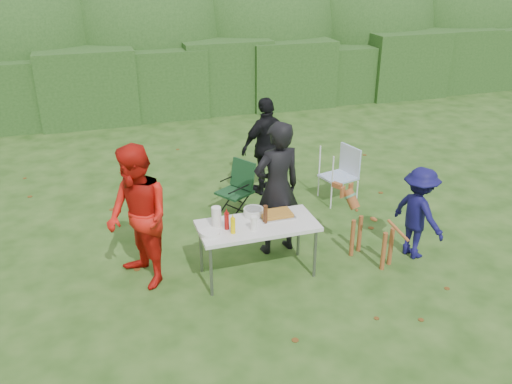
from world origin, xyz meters
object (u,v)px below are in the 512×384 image
object	(u,v)px
person_black_puffy	(267,146)
lawn_chair	(338,175)
folding_table	(258,228)
beer_bottle	(265,214)
child	(418,213)
person_red_jacket	(138,218)
ketchup_bottle	(227,221)
mustard_bottle	(233,226)
dog	(373,229)
person_cook	(277,188)
paper_towel_roll	(216,217)
camping_chair	(234,189)

from	to	relation	value
person_black_puffy	lawn_chair	xyz separation A→B (m)	(1.02, -0.69, -0.37)
folding_table	beer_bottle	bearing A→B (deg)	-1.15
person_black_puffy	child	world-z (taller)	person_black_puffy
child	lawn_chair	world-z (taller)	child
folding_table	child	bearing A→B (deg)	-5.23
beer_bottle	folding_table	bearing A→B (deg)	178.85
person_black_puffy	person_red_jacket	bearing A→B (deg)	25.87
ketchup_bottle	beer_bottle	bearing A→B (deg)	0.75
ketchup_bottle	folding_table	bearing A→B (deg)	1.23
child	ketchup_bottle	distance (m)	2.62
beer_bottle	mustard_bottle	bearing A→B (deg)	-164.16
folding_table	dog	xyz separation A→B (m)	(1.57, -0.14, -0.21)
person_black_puffy	mustard_bottle	world-z (taller)	person_black_puffy
dog	ketchup_bottle	bearing A→B (deg)	58.84
child	person_cook	bearing A→B (deg)	53.91
folding_table	paper_towel_roll	xyz separation A→B (m)	(-0.50, 0.10, 0.18)
mustard_bottle	person_cook	bearing A→B (deg)	39.19
dog	person_black_puffy	bearing A→B (deg)	-13.74
beer_bottle	person_cook	bearing A→B (deg)	56.71
person_black_puffy	lawn_chair	distance (m)	1.29
camping_chair	mustard_bottle	distance (m)	2.01
child	dog	xyz separation A→B (m)	(-0.63, 0.07, -0.17)
dog	camping_chair	size ratio (longest dim) A/B	1.15
person_red_jacket	beer_bottle	world-z (taller)	person_red_jacket
lawn_chair	folding_table	bearing A→B (deg)	27.37
camping_chair	lawn_chair	distance (m)	1.78
person_black_puffy	camping_chair	bearing A→B (deg)	25.05
folding_table	lawn_chair	xyz separation A→B (m)	(1.97, 1.73, -0.22)
person_cook	person_red_jacket	distance (m)	1.89
person_cook	beer_bottle	bearing A→B (deg)	47.97
child	camping_chair	distance (m)	2.82
person_red_jacket	person_black_puffy	size ratio (longest dim) A/B	1.09
person_black_puffy	ketchup_bottle	xyz separation A→B (m)	(-1.35, -2.43, 0.01)
folding_table	beer_bottle	size ratio (longest dim) A/B	6.25
folding_table	mustard_bottle	world-z (taller)	mustard_bottle
mustard_bottle	ketchup_bottle	xyz separation A→B (m)	(-0.04, 0.12, 0.01)
person_red_jacket	child	world-z (taller)	person_red_jacket
mustard_bottle	paper_towel_roll	world-z (taller)	paper_towel_roll
folding_table	person_cook	size ratio (longest dim) A/B	0.80
person_cook	dog	size ratio (longest dim) A/B	1.89
dog	beer_bottle	world-z (taller)	beer_bottle
lawn_chair	dog	bearing A→B (deg)	64.13
mustard_bottle	folding_table	bearing A→B (deg)	20.30
camping_chair	ketchup_bottle	world-z (taller)	ketchup_bottle
mustard_bottle	beer_bottle	xyz separation A→B (m)	(0.46, 0.13, 0.02)
person_cook	lawn_chair	bearing A→B (deg)	-150.33
camping_chair	ketchup_bottle	distance (m)	1.91
child	mustard_bottle	xyz separation A→B (m)	(-2.56, 0.07, 0.19)
folding_table	camping_chair	world-z (taller)	camping_chair
lawn_chair	mustard_bottle	distance (m)	3.00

